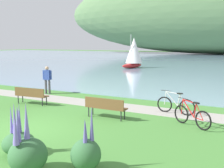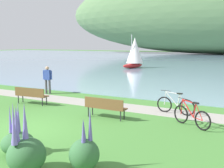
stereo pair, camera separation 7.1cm
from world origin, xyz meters
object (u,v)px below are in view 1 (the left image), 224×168
(park_bench_further_along, at_px, (105,106))
(person_at_shoreline, at_px, (47,78))
(park_bench_near_camera, at_px, (31,94))
(bicycle_leaning_near_bench, at_px, (175,105))
(sailboat_mid_bay, at_px, (134,52))
(bicycle_beside_path, at_px, (192,116))

(park_bench_further_along, distance_m, person_at_shoreline, 6.69)
(park_bench_near_camera, distance_m, bicycle_leaning_near_bench, 7.22)
(sailboat_mid_bay, bearing_deg, park_bench_near_camera, -81.00)
(bicycle_leaning_near_bench, bearing_deg, bicycle_beside_path, -56.61)
(bicycle_beside_path, relative_size, sailboat_mid_bay, 0.38)
(bicycle_leaning_near_bench, xyz_separation_m, person_at_shoreline, (-8.27, 1.10, 0.58))
(person_at_shoreline, bearing_deg, park_bench_near_camera, -65.32)
(park_bench_further_along, xyz_separation_m, bicycle_leaning_near_bench, (2.40, 2.08, -0.12))
(park_bench_near_camera, xyz_separation_m, person_at_shoreline, (-1.23, 2.68, 0.46))
(park_bench_near_camera, relative_size, person_at_shoreline, 1.07)
(bicycle_leaning_near_bench, distance_m, bicycle_beside_path, 1.83)
(bicycle_leaning_near_bench, bearing_deg, sailboat_mid_bay, 117.84)
(person_at_shoreline, distance_m, sailboat_mid_bay, 18.76)
(bicycle_beside_path, bearing_deg, park_bench_near_camera, -179.63)
(park_bench_further_along, xyz_separation_m, sailboat_mid_bay, (-8.01, 21.79, 1.47))
(park_bench_near_camera, distance_m, sailboat_mid_bay, 21.61)
(bicycle_beside_path, bearing_deg, park_bench_further_along, -170.80)
(park_bench_near_camera, relative_size, park_bench_further_along, 1.02)
(park_bench_further_along, height_order, bicycle_leaning_near_bench, bicycle_leaning_near_bench)
(park_bench_further_along, bearing_deg, bicycle_leaning_near_bench, 40.90)
(bicycle_leaning_near_bench, height_order, bicycle_beside_path, same)
(park_bench_near_camera, relative_size, bicycle_beside_path, 1.18)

